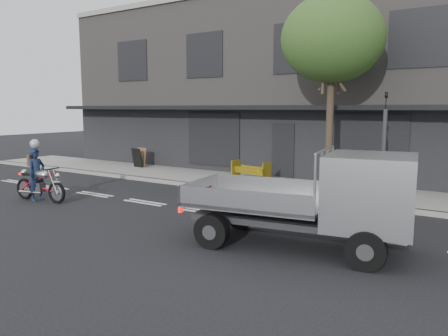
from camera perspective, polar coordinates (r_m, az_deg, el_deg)
ground at (r=12.89m, az=-2.47°, el=-5.76°), size 80.00×80.00×0.00m
sidewalk at (r=16.84m, az=6.86°, el=-2.32°), size 32.00×3.20×0.15m
kerb at (r=15.45m, az=4.23°, el=-3.21°), size 32.00×0.20×0.15m
building_main at (r=22.71m, az=14.53°, el=10.05°), size 26.00×10.00×8.00m
street_tree at (r=15.43m, az=13.98°, el=15.99°), size 3.40×3.40×6.74m
traffic_light_pole at (r=13.96m, az=20.10°, el=1.69°), size 0.12×0.12×3.50m
motorcycle at (r=15.49m, az=-22.91°, el=-1.87°), size 2.20×0.64×1.14m
rider at (r=15.57m, az=-23.28°, el=-0.79°), size 0.48×0.67×1.73m
flatbed_ute at (r=9.41m, az=15.83°, el=-3.34°), size 5.00×2.62×2.21m
construction_barrier at (r=17.04m, az=3.17°, el=-0.47°), size 1.59×0.90×0.84m
sandwich_board at (r=21.69m, az=-11.30°, el=1.32°), size 0.62×0.43×0.94m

